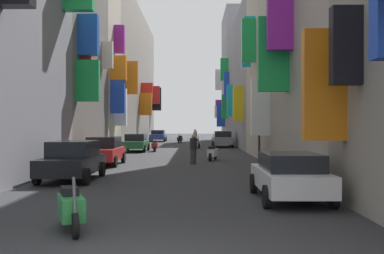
{
  "coord_description": "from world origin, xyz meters",
  "views": [
    {
      "loc": [
        1.08,
        -5.96,
        2.13
      ],
      "look_at": [
        0.86,
        27.5,
        1.95
      ],
      "focal_mm": 41.89,
      "sensor_mm": 36.0,
      "label": 1
    }
  ],
  "objects_px": {
    "scooter_blue": "(215,140)",
    "pedestrian_crossing": "(193,149)",
    "parked_car_black": "(73,160)",
    "parked_car_green": "(136,142)",
    "parked_car_grey": "(222,139)",
    "parked_car_white": "(290,175)",
    "pedestrian_near_left": "(195,137)",
    "scooter_silver": "(197,143)",
    "scooter_black": "(180,139)",
    "traffic_light_near_corner": "(259,105)",
    "scooter_green": "(71,207)",
    "parked_car_blue": "(158,135)",
    "scooter_red": "(155,146)",
    "scooter_white": "(213,153)",
    "parked_car_red": "(104,150)"
  },
  "relations": [
    {
      "from": "scooter_blue",
      "to": "pedestrian_crossing",
      "type": "bearing_deg",
      "value": -95.24
    },
    {
      "from": "parked_car_black",
      "to": "parked_car_green",
      "type": "bearing_deg",
      "value": 90.04
    },
    {
      "from": "parked_car_grey",
      "to": "parked_car_white",
      "type": "height_order",
      "value": "parked_car_grey"
    },
    {
      "from": "parked_car_black",
      "to": "pedestrian_near_left",
      "type": "xyz_separation_m",
      "value": [
        4.7,
        29.23,
        0.05
      ]
    },
    {
      "from": "scooter_silver",
      "to": "scooter_black",
      "type": "xyz_separation_m",
      "value": [
        -1.92,
        11.6,
        -0.0
      ]
    },
    {
      "from": "pedestrian_crossing",
      "to": "traffic_light_near_corner",
      "type": "bearing_deg",
      "value": 6.03
    },
    {
      "from": "parked_car_white",
      "to": "pedestrian_crossing",
      "type": "bearing_deg",
      "value": 103.41
    },
    {
      "from": "parked_car_black",
      "to": "scooter_green",
      "type": "relative_size",
      "value": 2.27
    },
    {
      "from": "pedestrian_near_left",
      "to": "parked_car_blue",
      "type": "bearing_deg",
      "value": 114.21
    },
    {
      "from": "parked_car_green",
      "to": "scooter_red",
      "type": "bearing_deg",
      "value": -3.12
    },
    {
      "from": "parked_car_grey",
      "to": "parked_car_blue",
      "type": "relative_size",
      "value": 0.94
    },
    {
      "from": "parked_car_green",
      "to": "scooter_white",
      "type": "xyz_separation_m",
      "value": [
        5.77,
        -8.98,
        -0.27
      ]
    },
    {
      "from": "parked_car_grey",
      "to": "scooter_silver",
      "type": "bearing_deg",
      "value": -141.11
    },
    {
      "from": "parked_car_red",
      "to": "parked_car_black",
      "type": "height_order",
      "value": "parked_car_black"
    },
    {
      "from": "parked_car_grey",
      "to": "pedestrian_crossing",
      "type": "relative_size",
      "value": 2.6
    },
    {
      "from": "scooter_blue",
      "to": "scooter_silver",
      "type": "distance_m",
      "value": 9.45
    },
    {
      "from": "parked_car_black",
      "to": "parked_car_red",
      "type": "bearing_deg",
      "value": 91.04
    },
    {
      "from": "scooter_red",
      "to": "parked_car_green",
      "type": "bearing_deg",
      "value": 176.88
    },
    {
      "from": "pedestrian_crossing",
      "to": "scooter_green",
      "type": "bearing_deg",
      "value": -99.07
    },
    {
      "from": "parked_car_green",
      "to": "pedestrian_crossing",
      "type": "xyz_separation_m",
      "value": [
        4.62,
        -11.48,
        0.07
      ]
    },
    {
      "from": "parked_car_grey",
      "to": "pedestrian_near_left",
      "type": "height_order",
      "value": "pedestrian_near_left"
    },
    {
      "from": "parked_car_green",
      "to": "scooter_white",
      "type": "bearing_deg",
      "value": -57.29
    },
    {
      "from": "parked_car_red",
      "to": "scooter_white",
      "type": "distance_m",
      "value": 6.64
    },
    {
      "from": "parked_car_black",
      "to": "traffic_light_near_corner",
      "type": "bearing_deg",
      "value": 42.1
    },
    {
      "from": "traffic_light_near_corner",
      "to": "parked_car_white",
      "type": "bearing_deg",
      "value": -94.1
    },
    {
      "from": "parked_car_grey",
      "to": "scooter_white",
      "type": "height_order",
      "value": "parked_car_grey"
    },
    {
      "from": "parked_car_white",
      "to": "scooter_green",
      "type": "relative_size",
      "value": 2.2
    },
    {
      "from": "parked_car_black",
      "to": "traffic_light_near_corner",
      "type": "height_order",
      "value": "traffic_light_near_corner"
    },
    {
      "from": "parked_car_grey",
      "to": "traffic_light_near_corner",
      "type": "relative_size",
      "value": 0.89
    },
    {
      "from": "parked_car_white",
      "to": "pedestrian_near_left",
      "type": "relative_size",
      "value": 2.36
    },
    {
      "from": "parked_car_white",
      "to": "scooter_black",
      "type": "relative_size",
      "value": 2.23
    },
    {
      "from": "parked_car_blue",
      "to": "parked_car_black",
      "type": "bearing_deg",
      "value": -90.01
    },
    {
      "from": "traffic_light_near_corner",
      "to": "scooter_blue",
      "type": "bearing_deg",
      "value": 92.87
    },
    {
      "from": "parked_car_black",
      "to": "parked_car_green",
      "type": "xyz_separation_m",
      "value": [
        -0.01,
        18.52,
        -0.04
      ]
    },
    {
      "from": "parked_car_red",
      "to": "traffic_light_near_corner",
      "type": "distance_m",
      "value": 8.73
    },
    {
      "from": "parked_car_green",
      "to": "parked_car_black",
      "type": "bearing_deg",
      "value": -89.96
    },
    {
      "from": "parked_car_grey",
      "to": "scooter_silver",
      "type": "height_order",
      "value": "parked_car_grey"
    },
    {
      "from": "parked_car_green",
      "to": "scooter_red",
      "type": "height_order",
      "value": "parked_car_green"
    },
    {
      "from": "parked_car_grey",
      "to": "scooter_black",
      "type": "distance_m",
      "value": 10.57
    },
    {
      "from": "parked_car_grey",
      "to": "scooter_blue",
      "type": "distance_m",
      "value": 7.25
    },
    {
      "from": "parked_car_blue",
      "to": "scooter_green",
      "type": "bearing_deg",
      "value": -87.39
    },
    {
      "from": "parked_car_grey",
      "to": "scooter_green",
      "type": "height_order",
      "value": "parked_car_grey"
    },
    {
      "from": "scooter_black",
      "to": "parked_car_green",
      "type": "bearing_deg",
      "value": -100.14
    },
    {
      "from": "parked_car_green",
      "to": "scooter_black",
      "type": "height_order",
      "value": "parked_car_green"
    },
    {
      "from": "parked_car_blue",
      "to": "pedestrian_crossing",
      "type": "distance_m",
      "value": 32.95
    },
    {
      "from": "pedestrian_near_left",
      "to": "scooter_silver",
      "type": "bearing_deg",
      "value": -88.59
    },
    {
      "from": "parked_car_black",
      "to": "scooter_blue",
      "type": "xyz_separation_m",
      "value": [
        6.95,
        32.59,
        -0.32
      ]
    },
    {
      "from": "parked_car_white",
      "to": "pedestrian_crossing",
      "type": "relative_size",
      "value": 2.42
    },
    {
      "from": "parked_car_white",
      "to": "scooter_black",
      "type": "xyz_separation_m",
      "value": [
        -4.43,
        39.48,
        -0.25
      ]
    },
    {
      "from": "scooter_blue",
      "to": "scooter_green",
      "type": "distance_m",
      "value": 40.98
    }
  ]
}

